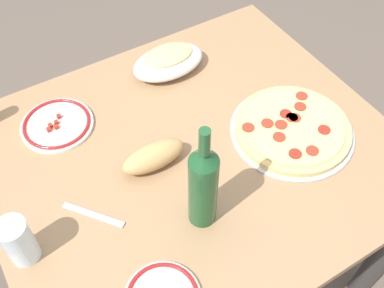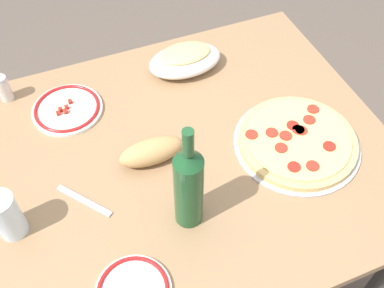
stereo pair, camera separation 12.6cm
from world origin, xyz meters
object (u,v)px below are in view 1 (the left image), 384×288
(wine_bottle, at_px, (203,186))
(water_glass, at_px, (18,241))
(side_plate_far, at_px, (57,124))
(baked_pasta_dish, at_px, (168,61))
(bread_loaf, at_px, (154,156))
(dining_table, at_px, (192,177))
(pepperoni_pizza, at_px, (292,129))

(wine_bottle, relative_size, water_glass, 2.46)
(wine_bottle, relative_size, side_plate_far, 1.56)
(baked_pasta_dish, distance_m, side_plate_far, 0.40)
(wine_bottle, distance_m, side_plate_far, 0.53)
(water_glass, xyz_separation_m, bread_loaf, (0.39, 0.08, -0.03))
(dining_table, distance_m, pepperoni_pizza, 0.33)
(dining_table, distance_m, bread_loaf, 0.20)
(baked_pasta_dish, relative_size, water_glass, 1.79)
(baked_pasta_dish, relative_size, wine_bottle, 0.73)
(wine_bottle, height_order, side_plate_far, wine_bottle)
(wine_bottle, bearing_deg, baked_pasta_dish, 69.44)
(pepperoni_pizza, relative_size, bread_loaf, 1.97)
(bread_loaf, bearing_deg, baked_pasta_dish, 54.78)
(dining_table, height_order, pepperoni_pizza, pepperoni_pizza)
(dining_table, relative_size, baked_pasta_dish, 4.67)
(dining_table, xyz_separation_m, water_glass, (-0.50, -0.06, 0.20))
(pepperoni_pizza, distance_m, side_plate_far, 0.69)
(pepperoni_pizza, relative_size, wine_bottle, 1.09)
(pepperoni_pizza, bearing_deg, side_plate_far, 146.97)
(dining_table, bearing_deg, water_glass, -172.62)
(water_glass, bearing_deg, dining_table, 7.38)
(wine_bottle, bearing_deg, dining_table, 65.77)
(side_plate_far, relative_size, bread_loaf, 1.16)
(dining_table, distance_m, side_plate_far, 0.43)
(pepperoni_pizza, relative_size, water_glass, 2.68)
(baked_pasta_dish, xyz_separation_m, water_glass, (-0.61, -0.39, 0.03))
(side_plate_far, bearing_deg, wine_bottle, -66.73)
(pepperoni_pizza, distance_m, water_glass, 0.79)
(side_plate_far, bearing_deg, bread_loaf, -56.61)
(pepperoni_pizza, height_order, water_glass, water_glass)
(baked_pasta_dish, xyz_separation_m, wine_bottle, (-0.19, -0.52, 0.09))
(wine_bottle, relative_size, bread_loaf, 1.81)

